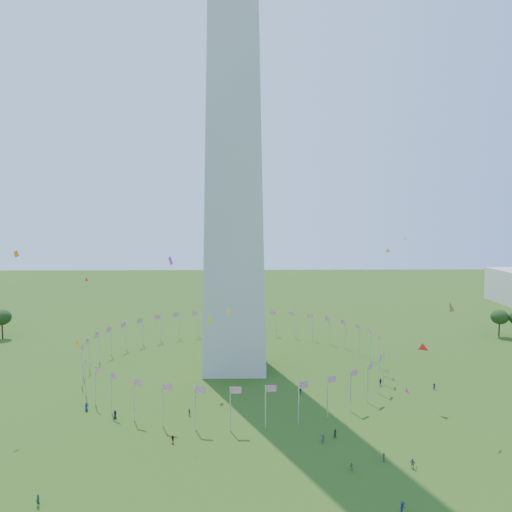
# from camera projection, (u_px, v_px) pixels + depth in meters

# --- Properties ---
(ground) EXTENTS (600.00, 600.00, 0.00)m
(ground) POSITION_uv_depth(u_px,v_px,m) (229.00, 456.00, 88.07)
(ground) COLOR #274610
(ground) RESTS_ON ground
(washington_monument) EXTENTS (16.80, 16.80, 169.00)m
(washington_monument) POSITION_uv_depth(u_px,v_px,m) (234.00, 55.00, 130.97)
(washington_monument) COLOR beige
(washington_monument) RESTS_ON ground
(flag_ring) EXTENTS (80.24, 80.24, 9.00)m
(flag_ring) POSITION_uv_depth(u_px,v_px,m) (235.00, 353.00, 137.52)
(flag_ring) COLOR silver
(flag_ring) RESTS_ON ground
(crowd) EXTENTS (92.85, 71.00, 1.93)m
(crowd) POSITION_uv_depth(u_px,v_px,m) (293.00, 445.00, 90.22)
(crowd) COLOR #1A4326
(crowd) RESTS_ON ground
(kites_aloft) EXTENTS (109.77, 79.22, 32.00)m
(kites_aloft) POSITION_uv_depth(u_px,v_px,m) (308.00, 318.00, 110.18)
(kites_aloft) COLOR red
(kites_aloft) RESTS_ON ground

